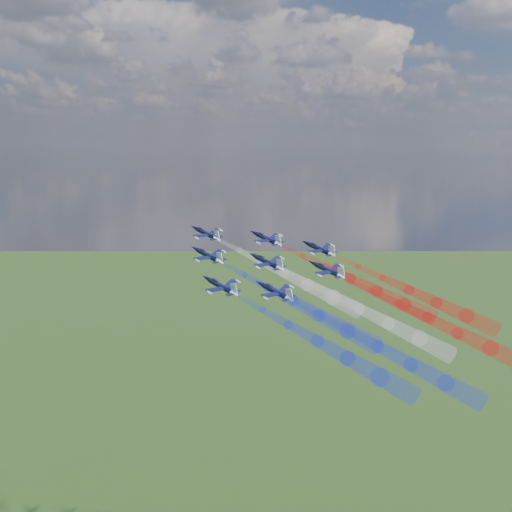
# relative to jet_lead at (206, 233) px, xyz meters

# --- Properties ---
(jet_lead) EXTENTS (15.92, 15.00, 7.56)m
(jet_lead) POSITION_rel_jet_lead_xyz_m (0.00, 0.00, 0.00)
(jet_lead) COLOR black
(trail_lead) EXTENTS (42.26, 27.58, 16.66)m
(trail_lead) POSITION_rel_jet_lead_xyz_m (24.25, -14.23, -7.51)
(trail_lead) COLOR white
(jet_inner_left) EXTENTS (15.92, 15.00, 7.56)m
(jet_inner_left) POSITION_rel_jet_lead_xyz_m (4.37, -14.22, -3.68)
(jet_inner_left) COLOR black
(trail_inner_left) EXTENTS (42.26, 27.58, 16.66)m
(trail_inner_left) POSITION_rel_jet_lead_xyz_m (28.62, -28.45, -11.19)
(trail_inner_left) COLOR #1A2CDD
(jet_inner_right) EXTENTS (15.92, 15.00, 7.56)m
(jet_inner_right) POSITION_rel_jet_lead_xyz_m (16.95, 2.31, -1.33)
(jet_inner_right) COLOR black
(trail_inner_right) EXTENTS (42.26, 27.58, 16.66)m
(trail_inner_right) POSITION_rel_jet_lead_xyz_m (41.20, -11.91, -8.84)
(trail_inner_right) COLOR red
(jet_outer_left) EXTENTS (15.92, 15.00, 7.56)m
(jet_outer_left) POSITION_rel_jet_lead_xyz_m (11.50, -29.02, -8.25)
(jet_outer_left) COLOR black
(trail_outer_left) EXTENTS (42.26, 27.58, 16.66)m
(trail_outer_left) POSITION_rel_jet_lead_xyz_m (35.74, -43.25, -15.76)
(trail_outer_left) COLOR #1A2CDD
(jet_center_third) EXTENTS (15.92, 15.00, 7.56)m
(jet_center_third) POSITION_rel_jet_lead_xyz_m (19.77, -12.88, -5.14)
(jet_center_third) COLOR black
(trail_center_third) EXTENTS (42.26, 27.58, 16.66)m
(trail_center_third) POSITION_rel_jet_lead_xyz_m (44.02, -27.11, -12.65)
(trail_center_third) COLOR white
(jet_outer_right) EXTENTS (15.92, 15.00, 7.56)m
(jet_outer_right) POSITION_rel_jet_lead_xyz_m (31.68, 4.63, -4.17)
(jet_outer_right) COLOR black
(trail_outer_right) EXTENTS (42.26, 27.58, 16.66)m
(trail_outer_right) POSITION_rel_jet_lead_xyz_m (55.93, -9.60, -11.67)
(trail_outer_right) COLOR red
(jet_rear_left) EXTENTS (15.92, 15.00, 7.56)m
(jet_rear_left) POSITION_rel_jet_lead_xyz_m (24.15, -26.39, -9.59)
(jet_rear_left) COLOR black
(trail_rear_left) EXTENTS (42.26, 27.58, 16.66)m
(trail_rear_left) POSITION_rel_jet_lead_xyz_m (48.40, -40.61, -17.10)
(trail_rear_left) COLOR #1A2CDD
(jet_rear_right) EXTENTS (15.92, 15.00, 7.56)m
(jet_rear_right) POSITION_rel_jet_lead_xyz_m (35.14, -10.02, -7.19)
(jet_rear_right) COLOR black
(trail_rear_right) EXTENTS (42.26, 27.58, 16.66)m
(trail_rear_right) POSITION_rel_jet_lead_xyz_m (59.39, -24.25, -14.69)
(trail_rear_right) COLOR red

